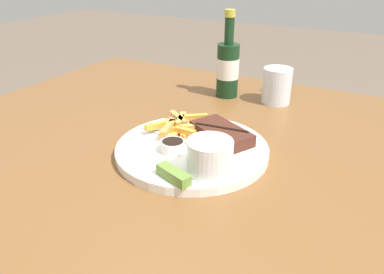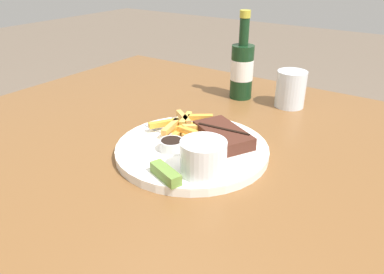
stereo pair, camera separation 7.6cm
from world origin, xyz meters
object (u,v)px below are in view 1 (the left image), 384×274
dinner_plate (192,150)px  dipping_sauce_cup (173,146)px  beer_bottle (228,67)px  steak_portion (221,133)px  pickle_spear (173,175)px  salt_shaker (280,82)px  fork_utensil (162,134)px  coleslaw_cup (210,155)px  drinking_glass (277,86)px

dinner_plate → dipping_sauce_cup: dipping_sauce_cup is taller
dipping_sauce_cup → beer_bottle: bearing=98.0°
steak_portion → pickle_spear: size_ratio=2.05×
salt_shaker → pickle_spear: bearing=-91.7°
fork_utensil → salt_shaker: 0.46m
fork_utensil → salt_shaker: salt_shaker is taller
pickle_spear → beer_bottle: 0.50m
dinner_plate → pickle_spear: pickle_spear is taller
pickle_spear → steak_portion: bearing=87.7°
beer_bottle → salt_shaker: bearing=36.3°
beer_bottle → salt_shaker: (0.13, 0.09, -0.05)m
dinner_plate → steak_portion: (0.04, 0.06, 0.02)m
dinner_plate → dipping_sauce_cup: size_ratio=6.52×
dinner_plate → fork_utensil: 0.08m
coleslaw_cup → salt_shaker: (-0.03, 0.52, -0.02)m
drinking_glass → fork_utensil: bearing=-112.1°
pickle_spear → drinking_glass: bearing=86.5°
dipping_sauce_cup → fork_utensil: bearing=138.7°
drinking_glass → coleslaw_cup: bearing=-88.4°
drinking_glass → salt_shaker: bearing=99.2°
dinner_plate → pickle_spear: (0.03, -0.13, 0.02)m
dinner_plate → beer_bottle: size_ratio=1.31×
dinner_plate → salt_shaker: size_ratio=4.82×
dipping_sauce_cup → drinking_glass: bearing=78.2°
dinner_plate → coleslaw_cup: size_ratio=3.76×
beer_bottle → drinking_glass: beer_bottle is taller
fork_utensil → drinking_glass: (0.14, 0.36, 0.03)m
steak_portion → drinking_glass: bearing=85.8°
dipping_sauce_cup → salt_shaker: size_ratio=0.74×
beer_bottle → dipping_sauce_cup: bearing=-82.0°
pickle_spear → beer_bottle: size_ratio=0.31×
steak_portion → drinking_glass: (0.02, 0.31, 0.02)m
steak_portion → beer_bottle: (-0.12, 0.30, 0.05)m
dipping_sauce_cup → salt_shaker: (0.07, 0.49, 0.00)m
steak_portion → beer_bottle: beer_bottle is taller
steak_portion → salt_shaker: (0.01, 0.39, 0.00)m
dipping_sauce_cup → fork_utensil: size_ratio=0.36×
coleslaw_cup → beer_bottle: size_ratio=0.35×
dipping_sauce_cup → drinking_glass: (0.08, 0.41, 0.02)m
fork_utensil → steak_portion: bearing=28.9°
coleslaw_cup → dinner_plate: bearing=135.8°
fork_utensil → salt_shaker: size_ratio=2.06×
fork_utensil → drinking_glass: 0.38m
dipping_sauce_cup → pickle_spear: dipping_sauce_cup is taller
pickle_spear → beer_bottle: beer_bottle is taller
steak_portion → fork_utensil: size_ratio=1.15×
pickle_spear → fork_utensil: 0.18m
salt_shaker → steak_portion: bearing=-91.4°
coleslaw_cup → salt_shaker: size_ratio=1.28×
dinner_plate → dipping_sauce_cup: 0.05m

